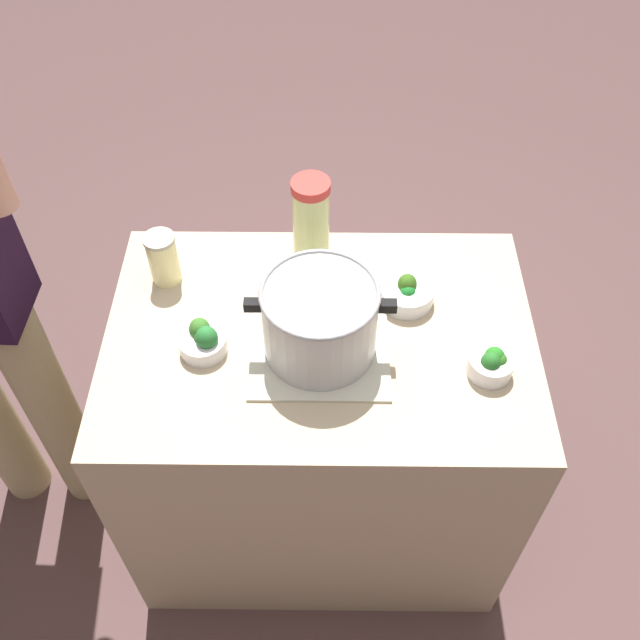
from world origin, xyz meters
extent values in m
plane|color=brown|center=(0.00, 0.00, 0.00)|extent=(8.00, 8.00, 0.00)
cube|color=#C0AC8C|center=(0.00, 0.00, 0.44)|extent=(1.03, 0.70, 0.88)
cube|color=beige|center=(0.00, 0.05, 0.89)|extent=(0.32, 0.30, 0.01)
cylinder|color=#B7B7BC|center=(0.00, 0.05, 0.98)|extent=(0.26, 0.26, 0.19)
torus|color=#99999E|center=(0.00, 0.05, 1.08)|extent=(0.26, 0.26, 0.01)
cube|color=black|center=(-0.15, 0.05, 1.04)|extent=(0.04, 0.02, 0.02)
cube|color=black|center=(0.15, 0.05, 1.04)|extent=(0.04, 0.02, 0.02)
cylinder|color=#E4ED91|center=(0.02, -0.20, 1.02)|extent=(0.09, 0.09, 0.27)
cylinder|color=red|center=(0.02, -0.20, 1.16)|extent=(0.09, 0.09, 0.02)
ellipsoid|color=yellow|center=(0.04, -0.20, 1.03)|extent=(0.04, 0.04, 0.01)
cylinder|color=#F0E8A0|center=(0.39, -0.18, 0.95)|extent=(0.07, 0.07, 0.13)
cylinder|color=#B2AD99|center=(0.39, -0.18, 1.02)|extent=(0.08, 0.08, 0.01)
cylinder|color=silver|center=(0.27, 0.05, 0.90)|extent=(0.11, 0.11, 0.04)
ellipsoid|color=#277231|center=(0.26, 0.06, 0.94)|extent=(0.05, 0.05, 0.06)
ellipsoid|color=#3B6C27|center=(0.27, 0.05, 0.92)|extent=(0.04, 0.04, 0.04)
ellipsoid|color=#397328|center=(0.28, 0.03, 0.93)|extent=(0.05, 0.05, 0.06)
cylinder|color=silver|center=(-0.38, 0.11, 0.91)|extent=(0.10, 0.10, 0.05)
ellipsoid|color=#266C26|center=(-0.38, 0.12, 0.93)|extent=(0.04, 0.04, 0.05)
ellipsoid|color=#367F25|center=(-0.40, 0.11, 0.92)|extent=(0.04, 0.04, 0.05)
ellipsoid|color=#267B21|center=(-0.39, 0.10, 0.93)|extent=(0.05, 0.05, 0.05)
cylinder|color=silver|center=(-0.21, -0.11, 0.91)|extent=(0.13, 0.13, 0.05)
ellipsoid|color=#37641B|center=(-0.21, -0.12, 0.93)|extent=(0.05, 0.05, 0.05)
ellipsoid|color=#1E812B|center=(-0.21, -0.10, 0.92)|extent=(0.04, 0.04, 0.04)
cylinder|color=tan|center=(0.78, -0.07, 0.44)|extent=(0.14, 0.14, 0.87)
camera|label=1|loc=(-0.01, 1.08, 2.21)|focal=40.40mm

